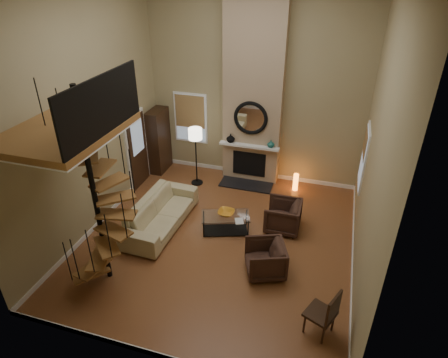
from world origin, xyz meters
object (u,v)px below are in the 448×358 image
(armchair_near, at_px, (286,217))
(hutch, at_px, (159,141))
(accent_lamp, at_px, (296,182))
(armchair_far, at_px, (269,259))
(floor_lamp, at_px, (195,138))
(side_chair, at_px, (326,313))
(sofa, at_px, (160,212))
(coffee_table, at_px, (226,221))

(armchair_near, bearing_deg, hutch, -115.41)
(armchair_near, relative_size, accent_lamp, 1.64)
(accent_lamp, bearing_deg, armchair_far, -91.16)
(armchair_far, height_order, floor_lamp, floor_lamp)
(accent_lamp, relative_size, side_chair, 0.51)
(armchair_far, bearing_deg, floor_lamp, -159.40)
(sofa, relative_size, armchair_near, 2.94)
(hutch, bearing_deg, floor_lamp, -19.40)
(armchair_far, relative_size, side_chair, 0.80)
(side_chair, bearing_deg, floor_lamp, 132.69)
(coffee_table, bearing_deg, hutch, 139.38)
(sofa, distance_m, armchair_near, 3.01)
(hutch, relative_size, accent_lamp, 3.79)
(coffee_table, xyz_separation_m, side_chair, (2.47, -2.31, 0.24))
(coffee_table, bearing_deg, floor_lamp, 126.87)
(hutch, distance_m, armchair_near, 4.63)
(sofa, bearing_deg, coffee_table, -78.92)
(armchair_near, height_order, floor_lamp, floor_lamp)
(floor_lamp, xyz_separation_m, side_chair, (3.92, -4.25, -0.89))
(armchair_far, height_order, coffee_table, armchair_far)
(armchair_near, bearing_deg, sofa, -76.08)
(sofa, bearing_deg, hutch, 27.06)
(sofa, xyz_separation_m, accent_lamp, (2.89, 2.65, -0.15))
(armchair_far, height_order, side_chair, side_chair)
(coffee_table, relative_size, side_chair, 1.26)
(floor_lamp, bearing_deg, hutch, 160.60)
(coffee_table, xyz_separation_m, floor_lamp, (-1.46, 1.94, 1.13))
(hutch, distance_m, coffee_table, 3.78)
(coffee_table, bearing_deg, side_chair, -43.13)
(armchair_near, height_order, armchair_far, armchair_near)
(hutch, bearing_deg, coffee_table, -40.62)
(armchair_far, bearing_deg, coffee_table, -151.88)
(armchair_far, distance_m, coffee_table, 1.65)
(coffee_table, distance_m, floor_lamp, 2.68)
(accent_lamp, height_order, side_chair, side_chair)
(armchair_near, xyz_separation_m, side_chair, (1.12, -2.83, 0.17))
(accent_lamp, bearing_deg, coffee_table, -118.92)
(side_chair, bearing_deg, accent_lamp, 103.66)
(hutch, xyz_separation_m, armchair_far, (4.08, -3.49, -0.60))
(sofa, xyz_separation_m, armchair_far, (2.82, -0.82, -0.04))
(sofa, height_order, armchair_far, sofa)
(armchair_near, bearing_deg, floor_lamp, -117.80)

